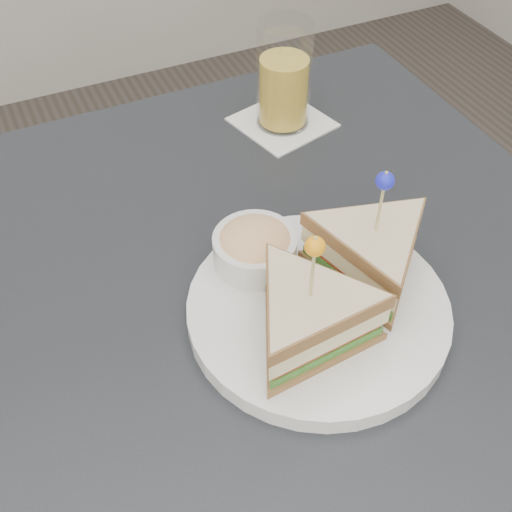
% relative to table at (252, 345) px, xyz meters
% --- Properties ---
extents(table, '(0.80, 0.80, 0.75)m').
position_rel_table_xyz_m(table, '(0.00, 0.00, 0.00)').
color(table, black).
rests_on(table, ground).
extents(plate_meal, '(0.34, 0.34, 0.15)m').
position_rel_table_xyz_m(plate_meal, '(0.06, -0.05, 0.12)').
color(plate_meal, silver).
rests_on(plate_meal, table).
extents(drink_set, '(0.13, 0.13, 0.14)m').
position_rel_table_xyz_m(drink_set, '(0.17, 0.26, 0.14)').
color(drink_set, white).
rests_on(drink_set, table).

